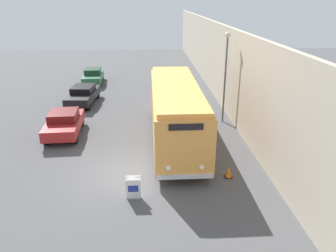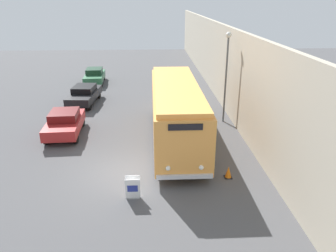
# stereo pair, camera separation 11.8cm
# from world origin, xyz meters

# --- Properties ---
(ground_plane) EXTENTS (80.00, 80.00, 0.00)m
(ground_plane) POSITION_xyz_m (0.00, 0.00, 0.00)
(ground_plane) COLOR #4C4C4F
(building_wall_right) EXTENTS (0.30, 60.00, 6.04)m
(building_wall_right) POSITION_xyz_m (7.01, 10.00, 3.02)
(building_wall_right) COLOR #B2A893
(building_wall_right) RESTS_ON ground_plane
(vintage_bus) EXTENTS (2.66, 10.55, 3.42)m
(vintage_bus) POSITION_xyz_m (2.77, 3.77, 1.91)
(vintage_bus) COLOR black
(vintage_bus) RESTS_ON ground_plane
(sign_board) EXTENTS (0.63, 0.37, 0.99)m
(sign_board) POSITION_xyz_m (0.50, -2.15, 0.48)
(sign_board) COLOR gray
(sign_board) RESTS_ON ground_plane
(streetlamp) EXTENTS (0.36, 0.36, 5.96)m
(streetlamp) POSITION_xyz_m (6.26, 6.78, 3.91)
(streetlamp) COLOR #595E60
(streetlamp) RESTS_ON ground_plane
(parked_car_near) EXTENTS (2.11, 4.17, 1.49)m
(parked_car_near) POSITION_xyz_m (-4.01, 5.02, 0.78)
(parked_car_near) COLOR black
(parked_car_near) RESTS_ON ground_plane
(parked_car_mid) EXTENTS (2.22, 4.66, 1.42)m
(parked_car_mid) POSITION_xyz_m (-4.00, 11.42, 0.75)
(parked_car_mid) COLOR black
(parked_car_mid) RESTS_ON ground_plane
(parked_car_far) EXTENTS (1.94, 4.29, 1.45)m
(parked_car_far) POSITION_xyz_m (-4.22, 18.06, 0.74)
(parked_car_far) COLOR black
(parked_car_far) RESTS_ON ground_plane
(traffic_cone) EXTENTS (0.36, 0.36, 0.58)m
(traffic_cone) POSITION_xyz_m (4.93, -0.69, 0.28)
(traffic_cone) COLOR black
(traffic_cone) RESTS_ON ground_plane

